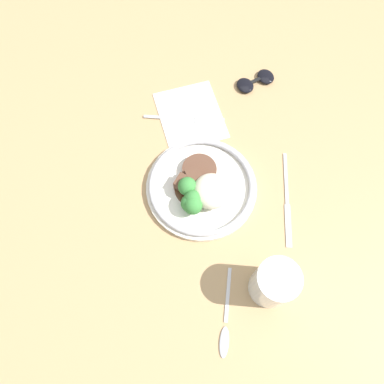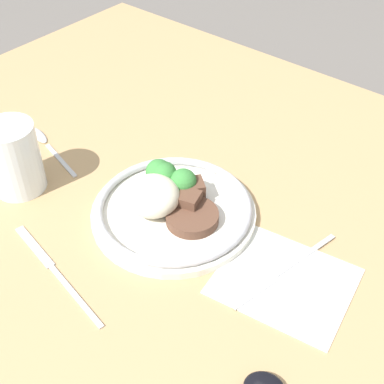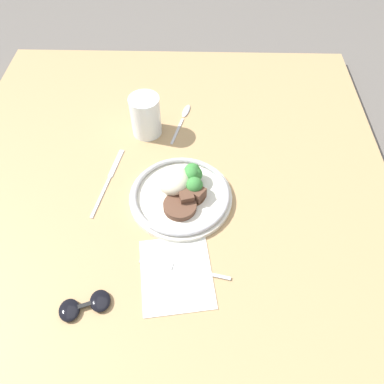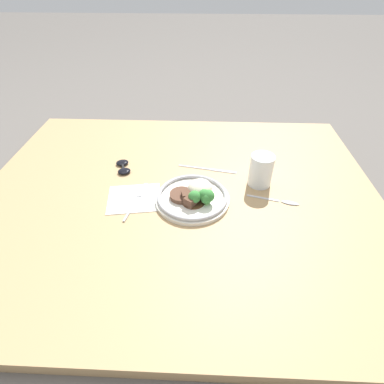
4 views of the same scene
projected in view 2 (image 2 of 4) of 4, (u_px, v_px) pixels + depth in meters
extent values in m
plane|color=#5B5651|center=(184.00, 262.00, 0.77)|extent=(8.00, 8.00, 0.00)
cube|color=tan|center=(184.00, 254.00, 0.75)|extent=(1.34, 1.10, 0.04)
cube|color=silver|center=(284.00, 281.00, 0.69)|extent=(0.19, 0.17, 0.00)
cylinder|color=silver|center=(174.00, 213.00, 0.78)|extent=(0.24, 0.24, 0.01)
torus|color=#B2B2B7|center=(174.00, 207.00, 0.77)|extent=(0.23, 0.23, 0.01)
ellipsoid|color=beige|center=(153.00, 196.00, 0.76)|extent=(0.08, 0.08, 0.05)
cylinder|color=brown|center=(192.00, 217.00, 0.76)|extent=(0.08, 0.08, 0.02)
cylinder|color=#51331E|center=(181.00, 201.00, 0.79)|extent=(0.08, 0.08, 0.00)
cube|color=brown|center=(189.00, 202.00, 0.77)|extent=(0.04, 0.04, 0.03)
cube|color=brown|center=(173.00, 203.00, 0.77)|extent=(0.03, 0.03, 0.02)
cube|color=brown|center=(174.00, 194.00, 0.79)|extent=(0.03, 0.03, 0.02)
cube|color=brown|center=(175.00, 197.00, 0.78)|extent=(0.03, 0.03, 0.02)
cube|color=brown|center=(193.00, 190.00, 0.79)|extent=(0.04, 0.04, 0.03)
cube|color=brown|center=(179.00, 196.00, 0.78)|extent=(0.04, 0.04, 0.03)
cylinder|color=#669E51|center=(159.00, 183.00, 0.81)|extent=(0.01, 0.01, 0.01)
sphere|color=#387F38|center=(159.00, 172.00, 0.80)|extent=(0.04, 0.04, 0.04)
cylinder|color=#669E51|center=(160.00, 188.00, 0.80)|extent=(0.01, 0.01, 0.01)
sphere|color=#387F38|center=(159.00, 179.00, 0.79)|extent=(0.03, 0.03, 0.03)
cylinder|color=#669E51|center=(165.00, 183.00, 0.81)|extent=(0.01, 0.01, 0.01)
sphere|color=#387F38|center=(165.00, 173.00, 0.80)|extent=(0.04, 0.04, 0.04)
cylinder|color=#669E51|center=(165.00, 186.00, 0.80)|extent=(0.01, 0.01, 0.02)
sphere|color=#387F38|center=(164.00, 175.00, 0.79)|extent=(0.04, 0.04, 0.04)
cylinder|color=#669E51|center=(183.00, 193.00, 0.79)|extent=(0.01, 0.01, 0.01)
sphere|color=#387F38|center=(183.00, 182.00, 0.78)|extent=(0.04, 0.04, 0.04)
cylinder|color=orange|center=(15.00, 163.00, 0.81)|extent=(0.07, 0.07, 0.09)
cylinder|color=white|center=(14.00, 158.00, 0.80)|extent=(0.08, 0.08, 0.11)
cube|color=#B7B7BC|center=(305.00, 256.00, 0.72)|extent=(0.03, 0.12, 0.00)
cube|color=#B7B7BC|center=(252.00, 292.00, 0.68)|extent=(0.03, 0.07, 0.00)
cube|color=#B7B7BC|center=(74.00, 294.00, 0.68)|extent=(0.13, 0.03, 0.00)
cube|color=#B7B7BC|center=(34.00, 247.00, 0.74)|extent=(0.09, 0.03, 0.00)
cube|color=#B7B7BC|center=(61.00, 160.00, 0.88)|extent=(0.10, 0.03, 0.00)
ellipsoid|color=#B7B7BC|center=(39.00, 135.00, 0.94)|extent=(0.06, 0.03, 0.01)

